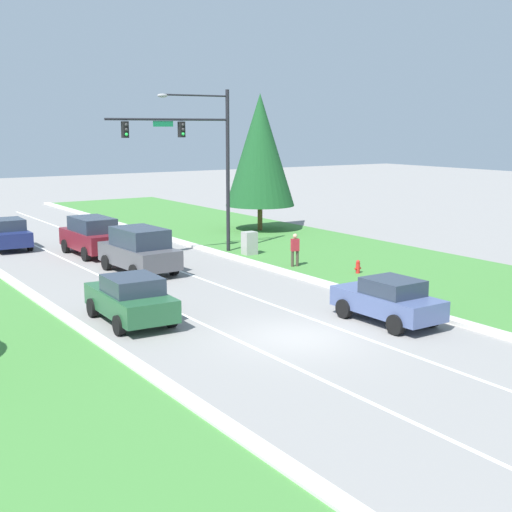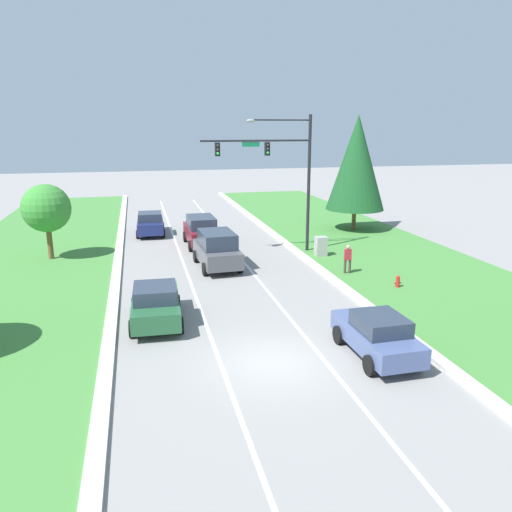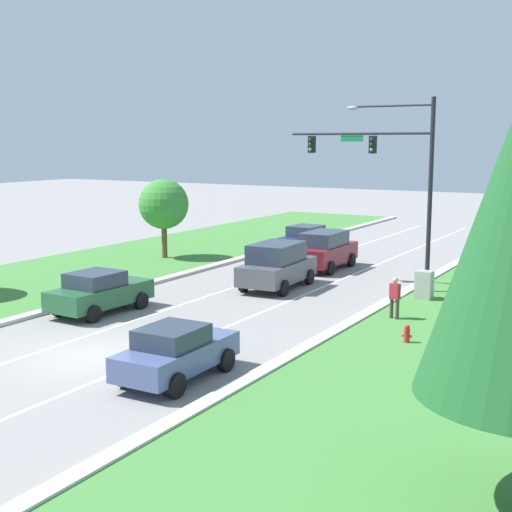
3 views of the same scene
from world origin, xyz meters
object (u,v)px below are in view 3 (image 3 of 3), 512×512
at_px(forest_sedan, 99,292).
at_px(navy_sedan, 307,239).
at_px(graphite_suv, 277,265).
at_px(oak_near_left_tree, 164,204).
at_px(utility_cabinet, 424,286).
at_px(traffic_signal_mast, 391,165).
at_px(fire_hydrant, 407,335).
at_px(slate_blue_sedan, 176,352).
at_px(burgundy_suv, 325,250).
at_px(pedestrian, 395,297).

xyz_separation_m(forest_sedan, navy_sedan, (0.36, 18.12, 0.00)).
xyz_separation_m(graphite_suv, navy_sedan, (-3.48, 10.29, -0.24)).
xyz_separation_m(graphite_suv, oak_near_left_tree, (-9.70, 4.10, 2.10)).
xyz_separation_m(graphite_suv, utility_cabinet, (6.73, 0.89, -0.44)).
xyz_separation_m(traffic_signal_mast, forest_sedan, (-8.35, -10.29, -4.86)).
distance_m(utility_cabinet, fire_hydrant, 7.09).
bearing_deg(fire_hydrant, slate_blue_sedan, -124.06).
height_order(navy_sedan, oak_near_left_tree, oak_near_left_tree).
distance_m(burgundy_suv, fire_hydrant, 14.47).
relative_size(traffic_signal_mast, pedestrian, 5.16).
relative_size(pedestrian, fire_hydrant, 2.41).
height_order(slate_blue_sedan, utility_cabinet, slate_blue_sedan).
distance_m(fire_hydrant, oak_near_left_tree, 20.82).
relative_size(utility_cabinet, pedestrian, 0.77).
xyz_separation_m(traffic_signal_mast, oak_near_left_tree, (-14.21, 1.63, -2.52)).
relative_size(traffic_signal_mast, navy_sedan, 1.92).
height_order(graphite_suv, burgundy_suv, graphite_suv).
height_order(burgundy_suv, fire_hydrant, burgundy_suv).
distance_m(forest_sedan, slate_blue_sedan, 9.03).
bearing_deg(burgundy_suv, utility_cabinet, -35.84).
relative_size(graphite_suv, slate_blue_sedan, 1.16).
xyz_separation_m(traffic_signal_mast, burgundy_suv, (-4.69, 3.23, -4.66)).
relative_size(traffic_signal_mast, forest_sedan, 1.96).
relative_size(navy_sedan, pedestrian, 2.69).
xyz_separation_m(pedestrian, oak_near_left_tree, (-16.50, 7.19, 2.26)).
xyz_separation_m(traffic_signal_mast, utility_cabinet, (2.22, -1.58, -5.07)).
relative_size(traffic_signal_mast, oak_near_left_tree, 1.87).
distance_m(slate_blue_sedan, burgundy_suv, 18.92).
distance_m(burgundy_suv, pedestrian, 11.22).
distance_m(burgundy_suv, oak_near_left_tree, 9.88).
relative_size(burgundy_suv, oak_near_left_tree, 1.03).
bearing_deg(forest_sedan, pedestrian, 26.12).
bearing_deg(burgundy_suv, oak_near_left_tree, -171.55).
xyz_separation_m(slate_blue_sedan, fire_hydrant, (4.60, 6.80, -0.48)).
bearing_deg(burgundy_suv, pedestrian, -52.58).
xyz_separation_m(navy_sedan, utility_cabinet, (10.21, -9.41, -0.21)).
bearing_deg(oak_near_left_tree, traffic_signal_mast, -6.56).
relative_size(forest_sedan, pedestrian, 2.63).
height_order(forest_sedan, fire_hydrant, forest_sedan).
height_order(forest_sedan, burgundy_suv, burgundy_suv).
xyz_separation_m(slate_blue_sedan, navy_sedan, (-7.15, 23.13, 0.04)).
xyz_separation_m(forest_sedan, oak_near_left_tree, (-5.86, 11.92, 2.34)).
bearing_deg(oak_near_left_tree, burgundy_suv, 9.50).
bearing_deg(traffic_signal_mast, burgundy_suv, 145.49).
relative_size(graphite_suv, pedestrian, 2.87).
xyz_separation_m(pedestrian, fire_hydrant, (1.47, -2.93, -0.59)).
distance_m(slate_blue_sedan, fire_hydrant, 8.23).
relative_size(graphite_suv, burgundy_suv, 1.01).
bearing_deg(navy_sedan, graphite_suv, -69.44).
height_order(forest_sedan, pedestrian, same).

